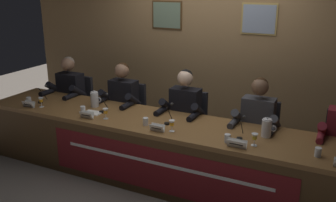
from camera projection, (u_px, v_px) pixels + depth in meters
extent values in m
plane|color=#70665B|center=(168.00, 180.00, 4.43)|extent=(12.00, 12.00, 0.00)
cube|color=#937047|center=(211.00, 52.00, 5.18)|extent=(5.98, 0.12, 2.60)
cube|color=#4C3319|center=(167.00, 15.00, 5.25)|extent=(0.46, 0.02, 0.39)
cube|color=slate|center=(167.00, 15.00, 5.24)|extent=(0.42, 0.01, 0.35)
cube|color=tan|center=(259.00, 19.00, 4.71)|extent=(0.45, 0.02, 0.39)
cube|color=#8C99AD|center=(259.00, 19.00, 4.70)|extent=(0.41, 0.01, 0.35)
cube|color=brown|center=(168.00, 124.00, 4.22)|extent=(4.78, 0.83, 0.05)
cube|color=#4C341B|center=(152.00, 168.00, 3.99)|extent=(4.72, 0.04, 0.68)
cube|color=#4C341B|center=(20.00, 122.00, 5.31)|extent=(0.08, 0.75, 0.68)
cube|color=maroon|center=(160.00, 171.00, 3.93)|extent=(2.78, 0.01, 0.50)
cube|color=white|center=(160.00, 164.00, 3.90)|extent=(2.36, 0.00, 0.04)
cylinder|color=black|center=(76.00, 137.00, 5.62)|extent=(0.44, 0.44, 0.02)
cylinder|color=black|center=(75.00, 123.00, 5.55)|extent=(0.05, 0.05, 0.41)
cube|color=#232328|center=(74.00, 109.00, 5.49)|extent=(0.44, 0.44, 0.03)
cube|color=#232328|center=(81.00, 90.00, 5.59)|extent=(0.40, 0.05, 0.44)
cylinder|color=black|center=(53.00, 130.00, 5.30)|extent=(0.10, 0.10, 0.47)
cylinder|color=black|center=(64.00, 132.00, 5.21)|extent=(0.10, 0.10, 0.47)
cylinder|color=black|center=(59.00, 108.00, 5.34)|extent=(0.13, 0.34, 0.13)
cylinder|color=black|center=(70.00, 110.00, 5.25)|extent=(0.13, 0.34, 0.13)
cube|color=black|center=(71.00, 90.00, 5.37)|extent=(0.36, 0.20, 0.48)
sphere|color=#8E664C|center=(68.00, 64.00, 5.24)|extent=(0.19, 0.19, 0.19)
sphere|color=gray|center=(68.00, 63.00, 5.24)|extent=(0.17, 0.17, 0.17)
cylinder|color=black|center=(54.00, 88.00, 5.36)|extent=(0.09, 0.30, 0.25)
cylinder|color=black|center=(78.00, 92.00, 5.19)|extent=(0.09, 0.30, 0.25)
cylinder|color=black|center=(47.00, 92.00, 5.23)|extent=(0.07, 0.24, 0.07)
cylinder|color=black|center=(70.00, 96.00, 5.06)|extent=(0.07, 0.24, 0.07)
cube|color=white|center=(28.00, 105.00, 4.68)|extent=(0.17, 0.03, 0.08)
cube|color=white|center=(30.00, 104.00, 4.71)|extent=(0.17, 0.03, 0.08)
cube|color=black|center=(27.00, 105.00, 4.68)|extent=(0.12, 0.01, 0.01)
cylinder|color=white|center=(42.00, 107.00, 4.72)|extent=(0.06, 0.06, 0.00)
cylinder|color=white|center=(41.00, 105.00, 4.71)|extent=(0.01, 0.01, 0.05)
cone|color=white|center=(41.00, 100.00, 4.69)|extent=(0.06, 0.06, 0.06)
cylinder|color=orange|center=(41.00, 100.00, 4.70)|extent=(0.04, 0.04, 0.04)
cylinder|color=silver|center=(29.00, 100.00, 4.84)|extent=(0.06, 0.06, 0.08)
cylinder|color=silver|center=(29.00, 102.00, 4.85)|extent=(0.05, 0.05, 0.05)
cylinder|color=black|center=(40.00, 102.00, 4.87)|extent=(0.06, 0.06, 0.02)
cylinder|color=black|center=(43.00, 94.00, 4.89)|extent=(0.01, 0.13, 0.18)
sphere|color=#2D2D2D|center=(46.00, 86.00, 4.92)|extent=(0.03, 0.03, 0.03)
cylinder|color=black|center=(127.00, 148.00, 5.24)|extent=(0.44, 0.44, 0.02)
cylinder|color=black|center=(126.00, 134.00, 5.18)|extent=(0.05, 0.05, 0.41)
cube|color=#232328|center=(126.00, 119.00, 5.11)|extent=(0.44, 0.44, 0.03)
cube|color=#232328|center=(133.00, 98.00, 5.21)|extent=(0.40, 0.05, 0.44)
cylinder|color=black|center=(105.00, 141.00, 4.92)|extent=(0.10, 0.10, 0.47)
cylinder|color=black|center=(118.00, 144.00, 4.83)|extent=(0.10, 0.10, 0.47)
cylinder|color=black|center=(111.00, 117.00, 4.96)|extent=(0.13, 0.34, 0.13)
cylinder|color=black|center=(124.00, 120.00, 4.88)|extent=(0.13, 0.34, 0.13)
cube|color=black|center=(124.00, 98.00, 4.99)|extent=(0.36, 0.20, 0.48)
sphere|color=#8E664C|center=(122.00, 71.00, 4.86)|extent=(0.19, 0.19, 0.19)
sphere|color=#331E0F|center=(122.00, 69.00, 4.87)|extent=(0.17, 0.17, 0.17)
cylinder|color=black|center=(106.00, 96.00, 4.99)|extent=(0.09, 0.30, 0.25)
cylinder|color=black|center=(133.00, 100.00, 4.81)|extent=(0.09, 0.30, 0.25)
cylinder|color=black|center=(99.00, 101.00, 4.86)|extent=(0.07, 0.24, 0.07)
cylinder|color=black|center=(127.00, 106.00, 4.68)|extent=(0.07, 0.24, 0.07)
cube|color=white|center=(86.00, 115.00, 4.31)|extent=(0.17, 0.03, 0.08)
cube|color=white|center=(88.00, 114.00, 4.34)|extent=(0.17, 0.03, 0.08)
cube|color=black|center=(86.00, 115.00, 4.31)|extent=(0.12, 0.01, 0.01)
cylinder|color=white|center=(106.00, 119.00, 4.32)|extent=(0.06, 0.06, 0.00)
cylinder|color=white|center=(106.00, 116.00, 4.31)|extent=(0.01, 0.01, 0.05)
cone|color=white|center=(106.00, 111.00, 4.29)|extent=(0.06, 0.06, 0.06)
cylinder|color=orange|center=(106.00, 112.00, 4.29)|extent=(0.04, 0.04, 0.04)
cylinder|color=silver|center=(83.00, 110.00, 4.49)|extent=(0.06, 0.06, 0.08)
cylinder|color=silver|center=(83.00, 111.00, 4.50)|extent=(0.05, 0.05, 0.05)
cylinder|color=black|center=(102.00, 112.00, 4.51)|extent=(0.06, 0.06, 0.02)
cylinder|color=black|center=(104.00, 103.00, 4.54)|extent=(0.01, 0.13, 0.18)
sphere|color=#2D2D2D|center=(107.00, 94.00, 4.56)|extent=(0.03, 0.03, 0.03)
cylinder|color=black|center=(185.00, 161.00, 4.87)|extent=(0.44, 0.44, 0.02)
cylinder|color=black|center=(186.00, 146.00, 4.80)|extent=(0.05, 0.05, 0.41)
cube|color=#232328|center=(186.00, 129.00, 4.73)|extent=(0.44, 0.44, 0.03)
cube|color=#232328|center=(192.00, 107.00, 4.83)|extent=(0.40, 0.05, 0.44)
cylinder|color=black|center=(167.00, 155.00, 4.54)|extent=(0.10, 0.10, 0.47)
cylinder|color=black|center=(182.00, 158.00, 4.46)|extent=(0.10, 0.10, 0.47)
cylinder|color=black|center=(172.00, 129.00, 4.58)|extent=(0.13, 0.34, 0.13)
cylinder|color=black|center=(187.00, 131.00, 4.50)|extent=(0.13, 0.34, 0.13)
cube|color=black|center=(185.00, 107.00, 4.61)|extent=(0.36, 0.20, 0.48)
sphere|color=beige|center=(185.00, 78.00, 4.48)|extent=(0.19, 0.19, 0.19)
sphere|color=black|center=(186.00, 77.00, 4.49)|extent=(0.17, 0.17, 0.17)
cylinder|color=black|center=(166.00, 106.00, 4.61)|extent=(0.09, 0.30, 0.25)
cylinder|color=black|center=(198.00, 111.00, 4.43)|extent=(0.09, 0.30, 0.25)
cylinder|color=black|center=(160.00, 111.00, 4.48)|extent=(0.07, 0.24, 0.07)
cylinder|color=black|center=(193.00, 116.00, 4.30)|extent=(0.07, 0.24, 0.07)
cube|color=white|center=(156.00, 128.00, 3.93)|extent=(0.16, 0.03, 0.08)
cube|color=white|center=(158.00, 127.00, 3.95)|extent=(0.16, 0.03, 0.08)
cube|color=black|center=(156.00, 129.00, 3.92)|extent=(0.11, 0.01, 0.01)
cylinder|color=white|center=(172.00, 131.00, 3.95)|extent=(0.06, 0.06, 0.00)
cylinder|color=white|center=(172.00, 129.00, 3.95)|extent=(0.01, 0.01, 0.05)
cone|color=white|center=(172.00, 123.00, 3.93)|extent=(0.06, 0.06, 0.06)
cylinder|color=orange|center=(172.00, 124.00, 3.93)|extent=(0.04, 0.04, 0.04)
cylinder|color=silver|center=(146.00, 121.00, 4.11)|extent=(0.06, 0.06, 0.08)
cylinder|color=silver|center=(146.00, 123.00, 4.12)|extent=(0.05, 0.05, 0.05)
cylinder|color=black|center=(167.00, 124.00, 4.14)|extent=(0.06, 0.06, 0.02)
cylinder|color=black|center=(169.00, 113.00, 4.17)|extent=(0.01, 0.13, 0.18)
sphere|color=#2D2D2D|center=(172.00, 104.00, 4.19)|extent=(0.03, 0.03, 0.03)
cylinder|color=black|center=(254.00, 176.00, 4.49)|extent=(0.44, 0.44, 0.02)
cylinder|color=black|center=(255.00, 160.00, 4.42)|extent=(0.05, 0.05, 0.41)
cube|color=#232328|center=(257.00, 142.00, 4.36)|extent=(0.44, 0.44, 0.03)
cube|color=#232328|center=(262.00, 118.00, 4.45)|extent=(0.40, 0.05, 0.44)
cylinder|color=black|center=(239.00, 170.00, 4.16)|extent=(0.10, 0.10, 0.47)
cylinder|color=black|center=(257.00, 174.00, 4.08)|extent=(0.10, 0.10, 0.47)
cylinder|color=black|center=(244.00, 142.00, 4.21)|extent=(0.13, 0.34, 0.13)
cylinder|color=black|center=(262.00, 145.00, 4.12)|extent=(0.13, 0.34, 0.13)
cube|color=#38383D|center=(258.00, 118.00, 4.24)|extent=(0.36, 0.20, 0.48)
sphere|color=brown|center=(260.00, 87.00, 4.11)|extent=(0.19, 0.19, 0.19)
sphere|color=#331E0F|center=(260.00, 85.00, 4.11)|extent=(0.17, 0.17, 0.17)
cylinder|color=#38383D|center=(237.00, 117.00, 4.23)|extent=(0.09, 0.30, 0.25)
cylinder|color=#38383D|center=(275.00, 123.00, 4.06)|extent=(0.09, 0.30, 0.25)
cylinder|color=#38383D|center=(233.00, 123.00, 4.10)|extent=(0.07, 0.24, 0.07)
cylinder|color=#38383D|center=(272.00, 129.00, 3.93)|extent=(0.07, 0.24, 0.07)
cube|color=white|center=(236.00, 144.00, 3.54)|extent=(0.19, 0.03, 0.08)
cube|color=white|center=(237.00, 143.00, 3.57)|extent=(0.19, 0.03, 0.08)
cube|color=black|center=(236.00, 144.00, 3.54)|extent=(0.13, 0.01, 0.01)
cylinder|color=white|center=(254.00, 145.00, 3.61)|extent=(0.06, 0.06, 0.00)
cylinder|color=white|center=(254.00, 143.00, 3.60)|extent=(0.01, 0.01, 0.05)
cone|color=white|center=(255.00, 137.00, 3.58)|extent=(0.06, 0.06, 0.06)
cylinder|color=yellow|center=(255.00, 137.00, 3.59)|extent=(0.04, 0.04, 0.04)
cylinder|color=silver|center=(227.00, 138.00, 3.67)|extent=(0.06, 0.06, 0.08)
cylinder|color=silver|center=(227.00, 140.00, 3.68)|extent=(0.05, 0.05, 0.05)
cylinder|color=black|center=(239.00, 139.00, 3.75)|extent=(0.06, 0.06, 0.02)
cylinder|color=black|center=(242.00, 127.00, 3.77)|extent=(0.01, 0.13, 0.18)
sphere|color=#2D2D2D|center=(244.00, 117.00, 3.80)|extent=(0.03, 0.03, 0.03)
cylinder|color=black|center=(335.00, 194.00, 4.11)|extent=(0.44, 0.44, 0.02)
cylinder|color=black|center=(325.00, 189.00, 3.79)|extent=(0.10, 0.10, 0.47)
cylinder|color=black|center=(330.00, 158.00, 3.83)|extent=(0.13, 0.34, 0.13)
cylinder|color=maroon|center=(322.00, 130.00, 3.86)|extent=(0.09, 0.30, 0.25)
cylinder|color=maroon|center=(320.00, 137.00, 3.73)|extent=(0.07, 0.24, 0.07)
cylinder|color=silver|center=(318.00, 152.00, 3.38)|extent=(0.06, 0.06, 0.08)
cylinder|color=silver|center=(318.00, 154.00, 3.38)|extent=(0.05, 0.05, 0.05)
cylinder|color=silver|center=(95.00, 100.00, 4.71)|extent=(0.10, 0.10, 0.18)
cylinder|color=silver|center=(94.00, 92.00, 4.68)|extent=(0.08, 0.09, 0.01)
sphere|color=silver|center=(94.00, 91.00, 4.68)|extent=(0.02, 0.02, 0.02)
torus|color=silver|center=(99.00, 100.00, 4.68)|extent=(0.07, 0.01, 0.07)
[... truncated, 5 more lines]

